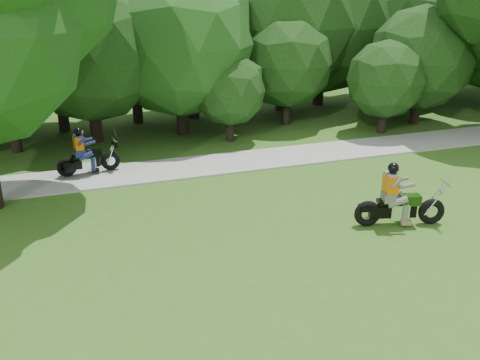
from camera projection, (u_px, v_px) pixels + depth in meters
ground at (437, 252)px, 13.04m from camera, size 100.00×100.00×0.00m
walkway at (298, 155)px, 20.10m from camera, size 60.00×2.20×0.06m
tree_line at (257, 38)px, 24.87m from camera, size 39.28×11.90×7.89m
chopper_motorcycle at (396, 202)px, 14.23m from camera, size 2.46×1.04×1.78m
touring_motorcycle at (84, 157)px, 17.87m from camera, size 2.13×0.81×1.63m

